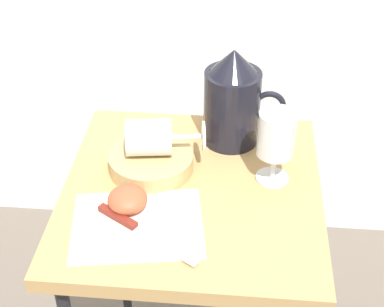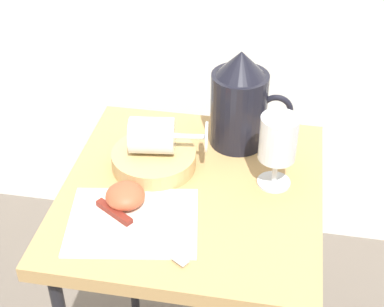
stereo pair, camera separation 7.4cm
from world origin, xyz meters
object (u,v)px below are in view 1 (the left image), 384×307
wine_glass_upright (276,138)px  wine_glass_tipped_near (152,137)px  knife (132,225)px  table (192,216)px  basket_tray (151,161)px  apple_half_left (128,200)px  pitcher (232,105)px

wine_glass_upright → wine_glass_tipped_near: (-0.24, 0.02, -0.03)m
wine_glass_upright → knife: wine_glass_upright is taller
wine_glass_upright → knife: size_ratio=0.78×
table → knife: knife is taller
basket_tray → wine_glass_tipped_near: wine_glass_tipped_near is taller
table → wine_glass_tipped_near: bearing=145.5°
basket_tray → knife: basket_tray is taller
basket_tray → wine_glass_upright: size_ratio=1.12×
apple_half_left → knife: bearing=-72.2°
table → wine_glass_upright: size_ratio=4.65×
wine_glass_upright → pitcher: bearing=123.7°
pitcher → wine_glass_upright: size_ratio=1.41×
table → apple_half_left: (-0.11, -0.07, 0.10)m
pitcher → wine_glass_upright: 0.15m
basket_tray → apple_half_left: 0.13m
table → wine_glass_tipped_near: size_ratio=4.38×
wine_glass_upright → table: bearing=-165.3°
pitcher → apple_half_left: pitcher is taller
table → apple_half_left: bearing=-146.2°
pitcher → knife: pitcher is taller
knife → pitcher: bearing=60.9°
wine_glass_tipped_near → knife: wine_glass_tipped_near is taller
knife → wine_glass_upright: bearing=33.6°
pitcher → apple_half_left: (-0.18, -0.24, -0.06)m
table → pitcher: 0.24m
basket_tray → apple_half_left: apple_half_left is taller
pitcher → apple_half_left: 0.30m
pitcher → knife: 0.34m
pitcher → wine_glass_upright: bearing=-56.3°
wine_glass_upright → wine_glass_tipped_near: bearing=175.8°
basket_tray → apple_half_left: bearing=-100.8°
wine_glass_tipped_near → wine_glass_upright: bearing=-4.2°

